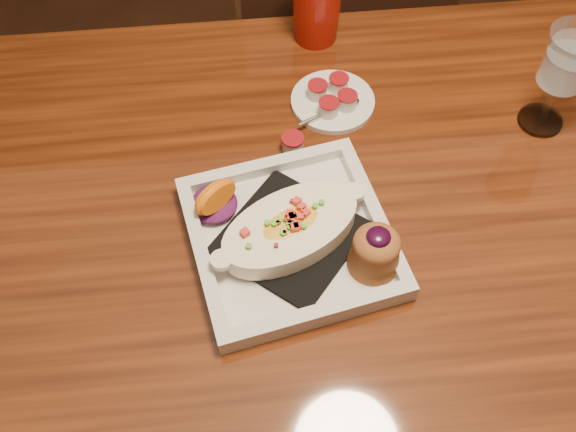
{
  "coord_description": "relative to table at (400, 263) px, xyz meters",
  "views": [
    {
      "loc": [
        -0.21,
        -0.45,
        1.48
      ],
      "look_at": [
        -0.16,
        0.02,
        0.77
      ],
      "focal_mm": 40.0,
      "sensor_mm": 36.0,
      "label": 1
    }
  ],
  "objects": [
    {
      "name": "floor",
      "position": [
        0.0,
        0.0,
        -0.65
      ],
      "size": [
        7.0,
        7.0,
        0.0
      ],
      "primitive_type": "plane",
      "color": "#311B10",
      "rests_on": "ground"
    },
    {
      "name": "table",
      "position": [
        0.0,
        0.0,
        0.0
      ],
      "size": [
        1.5,
        0.9,
        0.75
      ],
      "color": "maroon",
      "rests_on": "floor"
    },
    {
      "name": "chair_far",
      "position": [
        -0.0,
        0.63,
        -0.15
      ],
      "size": [
        0.42,
        0.42,
        0.93
      ],
      "rotation": [
        0.0,
        0.0,
        3.14
      ],
      "color": "black",
      "rests_on": "floor"
    },
    {
      "name": "plate",
      "position": [
        -0.15,
        -0.01,
        0.12
      ],
      "size": [
        0.3,
        0.3,
        0.08
      ],
      "rotation": [
        0.0,
        0.0,
        0.2
      ],
      "color": "silver",
      "rests_on": "table"
    },
    {
      "name": "goblet",
      "position": [
        0.24,
        0.17,
        0.21
      ],
      "size": [
        0.08,
        0.08,
        0.17
      ],
      "color": "silver",
      "rests_on": "table"
    },
    {
      "name": "saucer",
      "position": [
        -0.07,
        0.24,
        0.11
      ],
      "size": [
        0.13,
        0.13,
        0.09
      ],
      "color": "silver",
      "rests_on": "table"
    },
    {
      "name": "creamer_loose",
      "position": [
        -0.14,
        0.15,
        0.11
      ],
      "size": [
        0.03,
        0.03,
        0.03
      ],
      "color": "silver",
      "rests_on": "table"
    },
    {
      "name": "red_tumbler",
      "position": [
        -0.08,
        0.39,
        0.17
      ],
      "size": [
        0.08,
        0.08,
        0.14
      ],
      "primitive_type": "cone",
      "color": "#AE170C",
      "rests_on": "table"
    }
  ]
}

